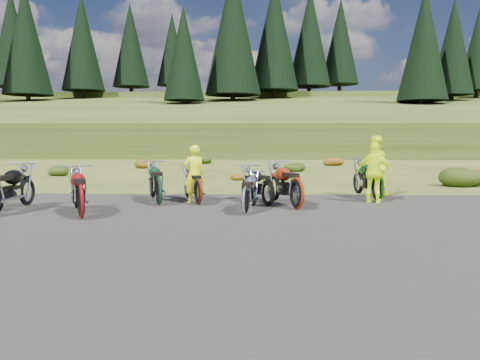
{
  "coord_description": "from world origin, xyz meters",
  "views": [
    {
      "loc": [
        0.55,
        -10.78,
        1.84
      ],
      "look_at": [
        0.12,
        0.46,
        0.81
      ],
      "focal_mm": 35.0,
      "sensor_mm": 36.0,
      "label": 1
    }
  ],
  "objects": [
    {
      "name": "ground",
      "position": [
        0.0,
        0.0,
        0.0
      ],
      "size": [
        300.0,
        300.0,
        0.0
      ],
      "primitive_type": "plane",
      "color": "#364015",
      "rests_on": "ground"
    },
    {
      "name": "gravel_pad",
      "position": [
        0.0,
        -2.0,
        0.0
      ],
      "size": [
        20.0,
        12.0,
        0.04
      ],
      "primitive_type": "cube",
      "color": "black",
      "rests_on": "ground"
    },
    {
      "name": "hill_slope",
      "position": [
        0.0,
        50.0,
        0.0
      ],
      "size": [
        300.0,
        45.97,
        9.37
      ],
      "primitive_type": null,
      "rotation": [
        0.14,
        0.0,
        0.0
      ],
      "color": "#2D3D14",
      "rests_on": "ground"
    },
    {
      "name": "hill_plateau",
      "position": [
        0.0,
        110.0,
        0.0
      ],
      "size": [
        300.0,
        90.0,
        9.17
      ],
      "primitive_type": "cube",
      "color": "#2D3D14",
      "rests_on": "ground"
    },
    {
      "name": "conifer_15",
      "position": [
        -45.0,
        76.0,
        20.16
      ],
      "size": [
        7.92,
        7.92,
        20.0
      ],
      "color": "black",
      "rests_on": "ground"
    },
    {
      "name": "conifer_17",
      "position": [
        -33.0,
        57.0,
        15.97
      ],
      "size": [
        7.04,
        7.04,
        18.0
      ],
      "color": "black",
      "rests_on": "ground"
    },
    {
      "name": "conifer_18",
      "position": [
        -27.0,
        63.0,
        16.66
      ],
      "size": [
        6.6,
        6.6,
        17.0
      ],
      "color": "black",
      "rests_on": "ground"
    },
    {
      "name": "conifer_19",
      "position": [
        -21.0,
        69.0,
        17.36
      ],
      "size": [
        6.16,
        6.16,
        16.0
      ],
      "color": "black",
      "rests_on": "ground"
    },
    {
      "name": "conifer_20",
      "position": [
        -15.0,
        75.0,
        17.65
      ],
      "size": [
        5.72,
        5.72,
        15.0
      ],
      "color": "black",
      "rests_on": "ground"
    },
    {
      "name": "conifer_21",
      "position": [
        -9.0,
        50.0,
        12.56
      ],
      "size": [
        5.28,
        5.28,
        14.0
      ],
      "color": "black",
      "rests_on": "ground"
    },
    {
      "name": "conifer_22",
      "position": [
        -3.0,
        56.0,
        16.77
      ],
      "size": [
        7.92,
        7.92,
        20.0
      ],
      "color": "black",
      "rests_on": "ground"
    },
    {
      "name": "conifer_23",
      "position": [
        3.0,
        62.0,
        17.47
      ],
      "size": [
        7.48,
        7.48,
        19.0
      ],
      "color": "black",
      "rests_on": "ground"
    },
    {
      "name": "conifer_24",
      "position": [
        9.0,
        68.0,
        18.16
      ],
      "size": [
        7.04,
        7.04,
        18.0
      ],
      "color": "black",
      "rests_on": "ground"
    },
    {
      "name": "conifer_25",
      "position": [
        15.0,
        74.0,
        18.66
      ],
      "size": [
        6.6,
        6.6,
        17.0
      ],
      "color": "black",
      "rests_on": "ground"
    },
    {
      "name": "conifer_26",
      "position": [
        21.0,
        49.0,
        13.37
      ],
      "size": [
        6.16,
        6.16,
        16.0
      ],
      "color": "black",
      "rests_on": "ground"
    },
    {
      "name": "conifer_27",
      "position": [
        27.0,
        55.0,
        14.06
      ],
      "size": [
        5.72,
        5.72,
        15.0
      ],
      "color": "black",
      "rests_on": "ground"
    },
    {
      "name": "conifer_28",
      "position": [
        33.0,
        61.0,
        14.76
      ],
      "size": [
        5.28,
        5.28,
        14.0
      ],
      "color": "black",
      "rests_on": "ground"
    },
    {
      "name": "shrub_1",
      "position": [
        -9.1,
        11.3,
        0.31
      ],
      "size": [
        1.03,
        1.03,
        0.61
      ],
      "primitive_type": "ellipsoid",
      "color": "#1D350D",
      "rests_on": "ground"
    },
    {
      "name": "shrub_2",
      "position": [
        -6.2,
        16.6,
        0.38
      ],
      "size": [
        1.3,
        1.3,
        0.77
      ],
      "primitive_type": "ellipsoid",
      "color": "brown",
      "rests_on": "ground"
    },
    {
      "name": "shrub_3",
      "position": [
        -3.3,
        21.9,
        0.46
      ],
      "size": [
        1.56,
        1.56,
        0.92
      ],
      "primitive_type": "ellipsoid",
      "color": "#1D350D",
      "rests_on": "ground"
    },
    {
      "name": "shrub_4",
      "position": [
        -0.4,
        9.2,
        0.23
      ],
      "size": [
        0.77,
        0.77,
        0.45
      ],
      "primitive_type": "ellipsoid",
      "color": "brown",
      "rests_on": "ground"
    },
    {
      "name": "shrub_5",
      "position": [
        2.5,
        14.5,
        0.31
      ],
      "size": [
        1.03,
        1.03,
        0.61
      ],
      "primitive_type": "ellipsoid",
      "color": "#1D350D",
      "rests_on": "ground"
    },
    {
      "name": "shrub_6",
      "position": [
        5.4,
        19.8,
        0.38
      ],
      "size": [
        1.3,
        1.3,
        0.77
      ],
      "primitive_type": "ellipsoid",
      "color": "brown",
      "rests_on": "ground"
    },
    {
      "name": "shrub_7",
      "position": [
        8.3,
        7.1,
        0.46
      ],
      "size": [
        1.56,
        1.56,
        0.92
      ],
      "primitive_type": "ellipsoid",
      "color": "#1D350D",
      "rests_on": "ground"
    },
    {
      "name": "shrub_8",
      "position": [
        11.2,
        12.4,
        0.23
      ],
      "size": [
        0.77,
        0.77,
        0.45
      ],
      "primitive_type": "ellipsoid",
      "color": "brown",
      "rests_on": "ground"
    },
    {
      "name": "motorcycle_1",
      "position": [
        -3.39,
        -0.61,
        0.0
      ],
      "size": [
        1.59,
        2.3,
        1.15
      ],
      "primitive_type": null,
      "rotation": [
        0.0,
        0.0,
        2.01
      ],
      "color": "maroon",
      "rests_on": "ground"
    },
    {
      "name": "motorcycle_2",
      "position": [
        -2.09,
        1.52,
        0.0
      ],
      "size": [
        1.42,
        2.33,
        1.16
      ],
      "primitive_type": null,
      "rotation": [
        0.0,
        0.0,
        1.91
      ],
      "color": "#0E341D",
      "rests_on": "ground"
    },
    {
      "name": "motorcycle_3",
      "position": [
        0.26,
        0.09,
        0.0
      ],
      "size": [
        0.9,
        1.96,
        0.99
      ],
      "primitive_type": null,
      "rotation": [
        0.0,
        0.0,
        1.42
      ],
      "color": "silver",
      "rests_on": "ground"
    },
    {
      "name": "motorcycle_4",
      "position": [
        -1.05,
        1.64,
        0.0
      ],
      "size": [
        1.32,
        2.08,
        1.03
      ],
      "primitive_type": null,
      "rotation": [
        0.0,
        0.0,
        1.94
      ],
      "color": "#53160D",
      "rests_on": "ground"
    },
    {
      "name": "motorcycle_5",
      "position": [
        0.82,
        1.44,
        0.0
      ],
      "size": [
        1.47,
        2.1,
        1.05
      ],
      "primitive_type": null,
      "rotation": [
        0.0,
        0.0,
        2.02
      ],
      "color": "black",
      "rests_on": "ground"
    },
    {
      "name": "motorcycle_6",
      "position": [
        1.53,
        0.92,
        0.0
      ],
      "size": [
        1.49,
        2.41,
        1.2
      ],
      "primitive_type": null,
      "rotation": [
        0.0,
        0.0,
        1.92
      ],
      "color": "maroon",
      "rests_on": "ground"
    },
    {
      "name": "motorcycle_7",
      "position": [
        3.95,
        2.56,
        0.0
      ],
      "size": [
        1.08,
        2.39,
        1.21
      ],
      "primitive_type": null,
      "rotation": [
        0.0,
        0.0,
        1.71
      ],
      "color": "black",
      "rests_on": "ground"
    },
    {
      "name": "person_middle",
      "position": [
        -1.21,
        2.0,
        0.8
      ],
      "size": [
        0.68,
        0.55,
        1.6
      ],
      "primitive_type": "imported",
      "rotation": [
        0.0,
        0.0,
        3.47
      ],
      "color": "#D6F70D",
      "rests_on": "ground"
    },
    {
      "name": "person_right_a",
      "position": [
        4.13,
        3.7,
        0.93
      ],
      "size": [
        1.07,
        0.94,
        1.86
      ],
      "primitive_type": "imported",
      "rotation": [
        0.0,
        0.0,
        3.44
      ],
      "color": "#D6F70D",
      "rests_on": "ground"
    },
    {
      "name": "person_right_b",
      "position": [
        3.78,
        2.21,
        0.84
      ],
      "size": [
        1.07,
        0.79,
        1.69
      ],
      "primitive_type": "imported",
      "rotation": [
        0.0,
        0.0,
        2.71
      ],
      "color": "#D6F70D",
      "rests_on": "ground"
    }
  ]
}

